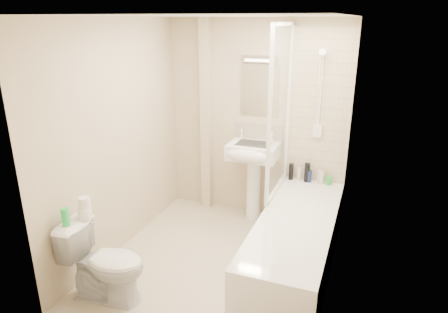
% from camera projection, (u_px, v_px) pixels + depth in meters
% --- Properties ---
extents(floor, '(2.50, 2.50, 0.00)m').
position_uv_depth(floor, '(218.00, 262.00, 4.11)').
color(floor, beige).
rests_on(floor, ground).
extents(wall_back, '(2.20, 0.02, 2.40)m').
position_uv_depth(wall_back, '(255.00, 122.00, 4.82)').
color(wall_back, beige).
rests_on(wall_back, ground).
extents(wall_left, '(0.02, 2.50, 2.40)m').
position_uv_depth(wall_left, '(118.00, 140.00, 4.09)').
color(wall_left, beige).
rests_on(wall_left, ground).
extents(wall_right, '(0.02, 2.50, 2.40)m').
position_uv_depth(wall_right, '(339.00, 167.00, 3.35)').
color(wall_right, beige).
rests_on(wall_right, ground).
extents(ceiling, '(2.20, 2.50, 0.02)m').
position_uv_depth(ceiling, '(216.00, 16.00, 3.33)').
color(ceiling, white).
rests_on(ceiling, wall_back).
extents(tile_back, '(0.70, 0.01, 1.75)m').
position_uv_depth(tile_back, '(320.00, 108.00, 4.49)').
color(tile_back, beige).
rests_on(tile_back, wall_back).
extents(tile_right, '(0.01, 2.10, 1.75)m').
position_uv_depth(tile_right, '(342.00, 135.00, 3.45)').
color(tile_right, beige).
rests_on(tile_right, wall_right).
extents(pipe_boxing, '(0.12, 0.12, 2.40)m').
position_uv_depth(pipe_boxing, '(206.00, 118.00, 4.98)').
color(pipe_boxing, beige).
rests_on(pipe_boxing, ground).
extents(splashback, '(0.60, 0.02, 0.30)m').
position_uv_depth(splashback, '(258.00, 136.00, 4.85)').
color(splashback, beige).
rests_on(splashback, wall_back).
extents(mirror, '(0.46, 0.01, 0.60)m').
position_uv_depth(mirror, '(260.00, 91.00, 4.67)').
color(mirror, white).
rests_on(mirror, wall_back).
extents(strip_light, '(0.42, 0.07, 0.07)m').
position_uv_depth(strip_light, '(260.00, 58.00, 4.53)').
color(strip_light, silver).
rests_on(strip_light, wall_back).
extents(bathtub, '(0.70, 2.10, 0.55)m').
position_uv_depth(bathtub, '(296.00, 242.00, 3.94)').
color(bathtub, white).
rests_on(bathtub, ground).
extents(shower_screen, '(0.04, 0.92, 1.80)m').
position_uv_depth(shower_screen, '(280.00, 111.00, 4.21)').
color(shower_screen, white).
rests_on(shower_screen, bathtub).
extents(shower_fixture, '(0.10, 0.16, 0.99)m').
position_uv_depth(shower_fixture, '(320.00, 98.00, 4.41)').
color(shower_fixture, white).
rests_on(shower_fixture, wall_back).
extents(pedestal_sink, '(0.58, 0.52, 1.12)m').
position_uv_depth(pedestal_sink, '(252.00, 160.00, 4.73)').
color(pedestal_sink, white).
rests_on(pedestal_sink, ground).
extents(bottle_black_a, '(0.06, 0.06, 0.20)m').
position_uv_depth(bottle_black_a, '(291.00, 172.00, 4.76)').
color(bottle_black_a, black).
rests_on(bottle_black_a, bathtub).
extents(bottle_white_a, '(0.05, 0.05, 0.16)m').
position_uv_depth(bottle_white_a, '(299.00, 174.00, 4.73)').
color(bottle_white_a, silver).
rests_on(bottle_white_a, bathtub).
extents(bottle_black_b, '(0.06, 0.06, 0.23)m').
position_uv_depth(bottle_black_b, '(307.00, 172.00, 4.69)').
color(bottle_black_b, black).
rests_on(bottle_black_b, bathtub).
extents(bottle_blue, '(0.06, 0.06, 0.14)m').
position_uv_depth(bottle_blue, '(309.00, 176.00, 4.70)').
color(bottle_blue, navy).
rests_on(bottle_blue, bathtub).
extents(bottle_cream, '(0.06, 0.06, 0.16)m').
position_uv_depth(bottle_cream, '(319.00, 177.00, 4.65)').
color(bottle_cream, '#C6B099').
rests_on(bottle_cream, bathtub).
extents(bottle_white_b, '(0.06, 0.06, 0.15)m').
position_uv_depth(bottle_white_b, '(321.00, 177.00, 4.65)').
color(bottle_white_b, silver).
rests_on(bottle_white_b, bathtub).
extents(bottle_green, '(0.06, 0.06, 0.10)m').
position_uv_depth(bottle_green, '(329.00, 181.00, 4.63)').
color(bottle_green, green).
rests_on(bottle_green, bathtub).
extents(toilet, '(0.54, 0.79, 0.73)m').
position_uv_depth(toilet, '(105.00, 262.00, 3.48)').
color(toilet, white).
rests_on(toilet, ground).
extents(toilet_roll_lower, '(0.12, 0.12, 0.09)m').
position_uv_depth(toilet_roll_lower, '(85.00, 213.00, 3.48)').
color(toilet_roll_lower, white).
rests_on(toilet_roll_lower, toilet).
extents(toilet_roll_upper, '(0.10, 0.10, 0.10)m').
position_uv_depth(toilet_roll_upper, '(84.00, 203.00, 3.46)').
color(toilet_roll_upper, white).
rests_on(toilet_roll_upper, toilet_roll_lower).
extents(green_bottle, '(0.07, 0.07, 0.16)m').
position_uv_depth(green_bottle, '(65.00, 217.00, 3.34)').
color(green_bottle, green).
rests_on(green_bottle, toilet).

